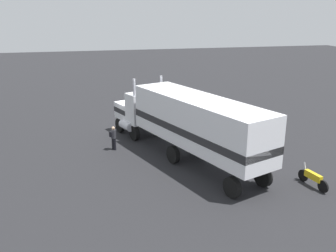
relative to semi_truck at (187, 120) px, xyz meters
The scene contains 6 objects.
ground_plane 7.37m from the semi_truck, 21.45° to the left, with size 120.00×120.00×0.00m, color #232326.
lane_stripe_near 6.72m from the semi_truck, ahead, with size 4.40×0.16×0.01m, color silver.
lane_stripe_mid 5.99m from the semi_truck, 41.93° to the right, with size 4.40×0.16×0.01m, color silver.
semi_truck is the anchor object (origin of this frame).
person_bystander 5.31m from the semi_truck, 58.86° to the left, with size 0.45×0.47×1.63m.
motorcycle 7.87m from the semi_truck, 134.11° to the right, with size 2.10×0.46×1.12m.
Camera 1 is at (-27.48, 3.62, 9.04)m, focal length 39.83 mm.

